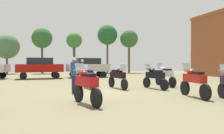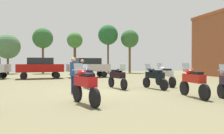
{
  "view_description": "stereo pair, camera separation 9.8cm",
  "coord_description": "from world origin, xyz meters",
  "px_view_note": "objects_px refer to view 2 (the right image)",
  "views": [
    {
      "loc": [
        -2.47,
        -12.02,
        1.56
      ],
      "look_at": [
        2.05,
        4.0,
        1.23
      ],
      "focal_mm": 36.2,
      "sensor_mm": 36.0,
      "label": 1
    },
    {
      "loc": [
        -2.38,
        -12.04,
        1.56
      ],
      "look_at": [
        2.05,
        4.0,
        1.23
      ],
      "focal_mm": 36.2,
      "sensor_mm": 36.0,
      "label": 2
    }
  ],
  "objects_px": {
    "motorcycle_2": "(165,75)",
    "car_3": "(40,66)",
    "motorcycle_11": "(193,81)",
    "person_3": "(73,72)",
    "motorcycle_7": "(154,77)",
    "motorcycle_10": "(117,76)",
    "car_2": "(88,66)",
    "tree_3": "(75,41)",
    "tree_5": "(8,47)",
    "tree_6": "(108,35)",
    "motorcycle_5": "(88,76)",
    "motorcycle_9": "(85,84)",
    "tree_1": "(130,39)",
    "person_1": "(82,70)",
    "tree_2": "(43,38)"
  },
  "relations": [
    {
      "from": "person_3",
      "to": "tree_5",
      "type": "relative_size",
      "value": 0.33
    },
    {
      "from": "motorcycle_2",
      "to": "person_1",
      "type": "xyz_separation_m",
      "value": [
        -5.1,
        1.9,
        0.28
      ]
    },
    {
      "from": "motorcycle_5",
      "to": "person_3",
      "type": "relative_size",
      "value": 1.22
    },
    {
      "from": "motorcycle_2",
      "to": "motorcycle_11",
      "type": "bearing_deg",
      "value": -106.97
    },
    {
      "from": "motorcycle_10",
      "to": "person_3",
      "type": "xyz_separation_m",
      "value": [
        -2.72,
        -1.28,
        0.34
      ]
    },
    {
      "from": "tree_6",
      "to": "motorcycle_2",
      "type": "bearing_deg",
      "value": -93.65
    },
    {
      "from": "motorcycle_9",
      "to": "tree_2",
      "type": "bearing_deg",
      "value": 78.04
    },
    {
      "from": "person_3",
      "to": "tree_1",
      "type": "bearing_deg",
      "value": -55.62
    },
    {
      "from": "motorcycle_9",
      "to": "motorcycle_10",
      "type": "distance_m",
      "value": 5.24
    },
    {
      "from": "person_3",
      "to": "tree_6",
      "type": "relative_size",
      "value": 0.25
    },
    {
      "from": "car_3",
      "to": "tree_5",
      "type": "bearing_deg",
      "value": 16.96
    },
    {
      "from": "motorcycle_9",
      "to": "motorcycle_10",
      "type": "relative_size",
      "value": 0.93
    },
    {
      "from": "car_2",
      "to": "tree_3",
      "type": "bearing_deg",
      "value": -3.44
    },
    {
      "from": "tree_6",
      "to": "motorcycle_9",
      "type": "bearing_deg",
      "value": -106.32
    },
    {
      "from": "motorcycle_2",
      "to": "car_3",
      "type": "distance_m",
      "value": 12.51
    },
    {
      "from": "motorcycle_9",
      "to": "tree_5",
      "type": "height_order",
      "value": "tree_5"
    },
    {
      "from": "motorcycle_11",
      "to": "tree_1",
      "type": "bearing_deg",
      "value": 79.63
    },
    {
      "from": "tree_5",
      "to": "motorcycle_11",
      "type": "bearing_deg",
      "value": -65.47
    },
    {
      "from": "motorcycle_7",
      "to": "car_2",
      "type": "xyz_separation_m",
      "value": [
        -2.02,
        11.22,
        0.45
      ]
    },
    {
      "from": "motorcycle_5",
      "to": "tree_5",
      "type": "relative_size",
      "value": 0.4
    },
    {
      "from": "tree_1",
      "to": "tree_6",
      "type": "xyz_separation_m",
      "value": [
        -3.25,
        0.56,
        0.57
      ]
    },
    {
      "from": "motorcycle_2",
      "to": "motorcycle_11",
      "type": "distance_m",
      "value": 4.74
    },
    {
      "from": "tree_3",
      "to": "person_3",
      "type": "bearing_deg",
      "value": -96.28
    },
    {
      "from": "tree_3",
      "to": "tree_5",
      "type": "relative_size",
      "value": 1.06
    },
    {
      "from": "motorcycle_5",
      "to": "car_3",
      "type": "bearing_deg",
      "value": 100.16
    },
    {
      "from": "motorcycle_5",
      "to": "motorcycle_10",
      "type": "height_order",
      "value": "motorcycle_10"
    },
    {
      "from": "person_3",
      "to": "motorcycle_2",
      "type": "bearing_deg",
      "value": -103.15
    },
    {
      "from": "person_1",
      "to": "motorcycle_9",
      "type": "bearing_deg",
      "value": 32.1
    },
    {
      "from": "tree_2",
      "to": "tree_6",
      "type": "bearing_deg",
      "value": -7.25
    },
    {
      "from": "tree_1",
      "to": "car_2",
      "type": "bearing_deg",
      "value": -130.84
    },
    {
      "from": "tree_6",
      "to": "motorcycle_5",
      "type": "bearing_deg",
      "value": -107.87
    },
    {
      "from": "motorcycle_7",
      "to": "person_3",
      "type": "bearing_deg",
      "value": 174.03
    },
    {
      "from": "car_3",
      "to": "tree_1",
      "type": "distance_m",
      "value": 16.33
    },
    {
      "from": "person_3",
      "to": "tree_3",
      "type": "xyz_separation_m",
      "value": [
        2.3,
        20.87,
        3.53
      ]
    },
    {
      "from": "person_3",
      "to": "motorcycle_11",
      "type": "bearing_deg",
      "value": -149.39
    },
    {
      "from": "tree_5",
      "to": "motorcycle_7",
      "type": "bearing_deg",
      "value": -62.57
    },
    {
      "from": "motorcycle_11",
      "to": "tree_6",
      "type": "distance_m",
      "value": 24.9
    },
    {
      "from": "tree_6",
      "to": "tree_5",
      "type": "bearing_deg",
      "value": 174.32
    },
    {
      "from": "motorcycle_10",
      "to": "person_3",
      "type": "relative_size",
      "value": 1.23
    },
    {
      "from": "motorcycle_9",
      "to": "tree_1",
      "type": "xyz_separation_m",
      "value": [
        10.46,
        24.08,
        4.35
      ]
    },
    {
      "from": "tree_3",
      "to": "car_2",
      "type": "bearing_deg",
      "value": -87.31
    },
    {
      "from": "motorcycle_7",
      "to": "tree_2",
      "type": "height_order",
      "value": "tree_2"
    },
    {
      "from": "tree_2",
      "to": "car_3",
      "type": "bearing_deg",
      "value": -89.74
    },
    {
      "from": "motorcycle_10",
      "to": "tree_1",
      "type": "bearing_deg",
      "value": -122.82
    },
    {
      "from": "car_3",
      "to": "tree_3",
      "type": "distance_m",
      "value": 11.13
    },
    {
      "from": "motorcycle_2",
      "to": "person_1",
      "type": "height_order",
      "value": "person_1"
    },
    {
      "from": "motorcycle_7",
      "to": "car_2",
      "type": "relative_size",
      "value": 0.49
    },
    {
      "from": "person_1",
      "to": "tree_5",
      "type": "height_order",
      "value": "tree_5"
    },
    {
      "from": "motorcycle_7",
      "to": "motorcycle_10",
      "type": "bearing_deg",
      "value": 147.34
    },
    {
      "from": "motorcycle_2",
      "to": "tree_5",
      "type": "relative_size",
      "value": 0.42
    }
  ]
}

